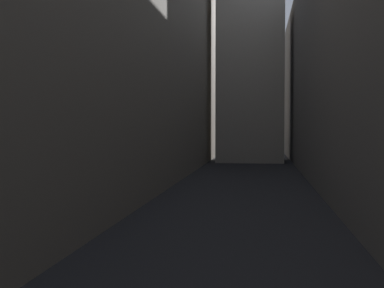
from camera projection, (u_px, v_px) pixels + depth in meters
The scene contains 3 objects.
ground_plane at pixel (242, 187), 38.84m from camera, with size 264.00×264.00×0.00m, color #232326.
building_block_left at pixel (94, 33), 42.12m from camera, with size 14.32×108.00×25.36m, color gray.
building_block_right at pixel (381, 53), 38.95m from camera, with size 10.61×108.00×21.01m, color slate.
Camera 1 is at (1.49, 9.14, 4.72)m, focal length 46.51 mm.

